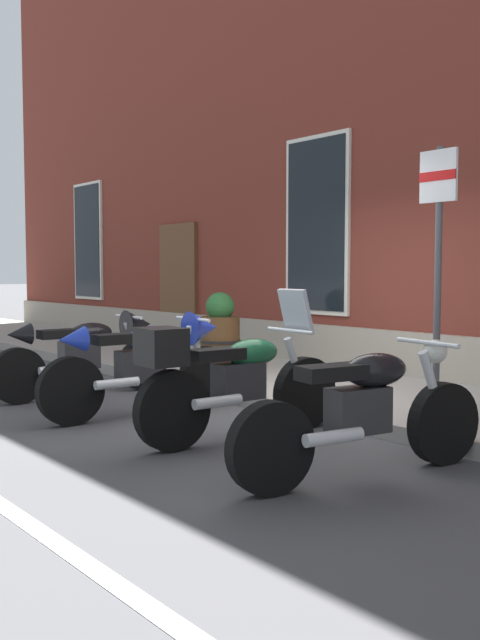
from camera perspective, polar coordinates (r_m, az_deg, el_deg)
ground_plane at (r=7.30m, az=2.50°, el=-7.54°), size 140.00×140.00×0.00m
sidewalk at (r=8.14m, az=8.95°, el=-5.87°), size 30.26×2.44×0.14m
motorcycle_black_sport at (r=8.39m, az=-12.00°, el=-2.36°), size 0.62×2.17×0.99m
motorcycle_blue_sport at (r=7.19m, az=-7.24°, el=-3.19°), size 0.62×2.20×1.03m
motorcycle_green_touring at (r=6.04m, az=-0.56°, el=-4.74°), size 0.62×2.08×1.30m
motorcycle_black_naked at (r=5.06m, az=10.19°, el=-7.28°), size 0.66×2.14×0.95m
parking_sign at (r=6.27m, az=15.71°, el=5.84°), size 0.36×0.07×2.37m
barrel_planter at (r=9.78m, az=-1.62°, el=-1.08°), size 0.58×0.58×1.02m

